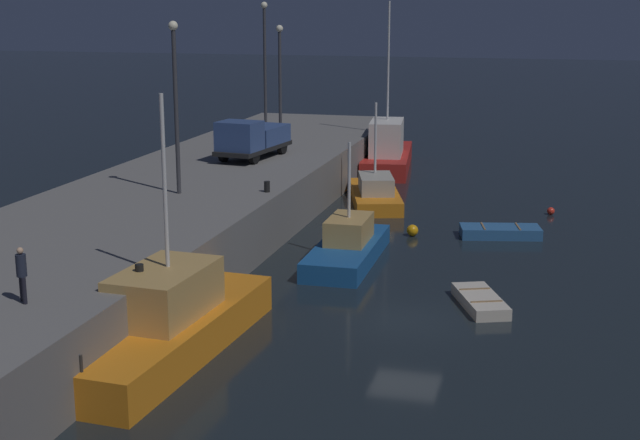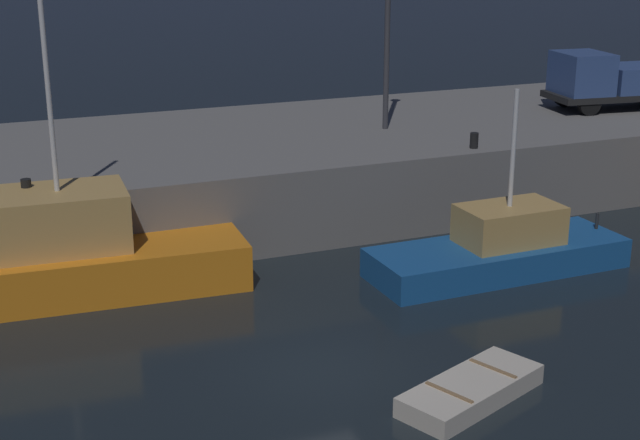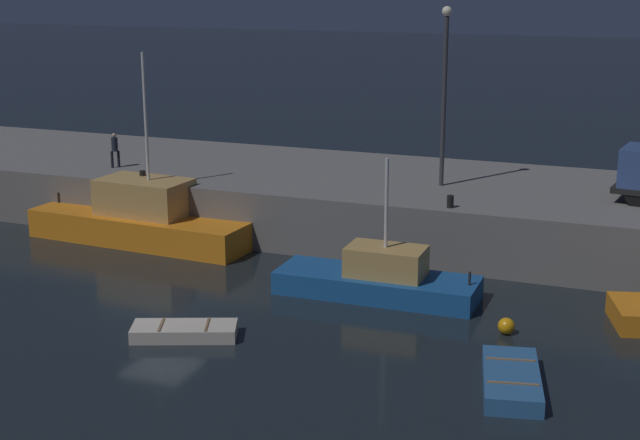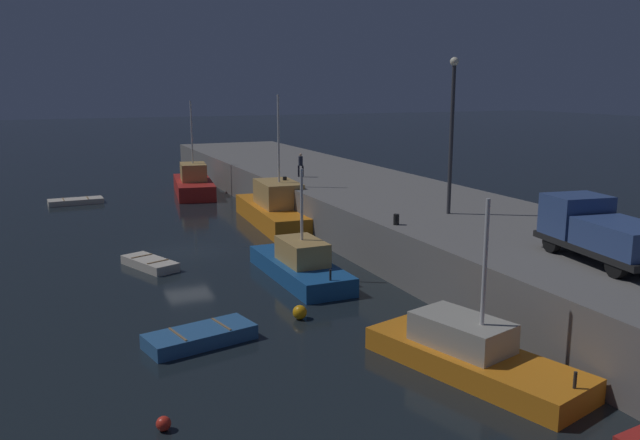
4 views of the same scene
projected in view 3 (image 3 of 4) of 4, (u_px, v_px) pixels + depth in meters
ground_plane at (160, 305)px, 34.44m from camera, size 320.00×320.00×0.00m
pier_quay at (296, 195)px, 45.82m from camera, size 77.30×10.90×2.62m
fishing_trawler_red at (379, 279)px, 35.26m from camera, size 7.73×2.62×5.37m
fishing_boat_white at (144, 219)px, 42.47m from camera, size 10.81×4.04×8.59m
rowboat_white_mid at (511, 380)px, 27.50m from camera, size 2.45×4.17×0.57m
dinghy_red_small at (184, 331)px, 31.35m from camera, size 3.77×2.57×0.49m
mooring_buoy_mid at (506, 326)px, 31.65m from camera, size 0.58×0.58×0.58m
lamp_post_west at (445, 83)px, 40.86m from camera, size 0.44×0.44×7.93m
dockworker at (115, 148)px, 45.69m from camera, size 0.44×0.44×1.71m
bollard_west at (450, 201)px, 38.01m from camera, size 0.28×0.28×0.52m
bollard_central at (143, 176)px, 42.71m from camera, size 0.28×0.28×0.52m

